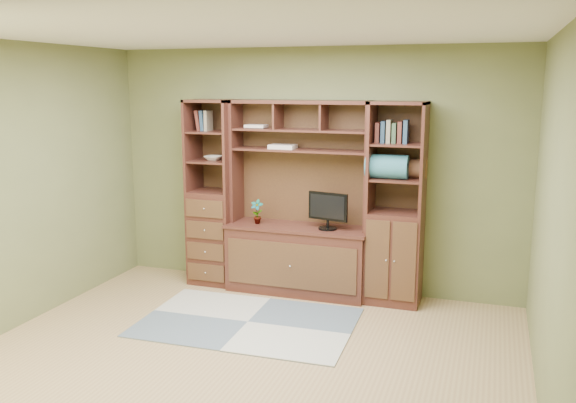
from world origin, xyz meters
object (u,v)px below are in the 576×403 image
(center_hutch, at_px, (298,199))
(monitor, at_px, (328,204))
(right_tower, at_px, (396,204))
(left_tower, at_px, (213,193))

(center_hutch, xyz_separation_m, monitor, (0.34, -0.03, -0.03))
(right_tower, bearing_deg, left_tower, 180.00)
(left_tower, xyz_separation_m, right_tower, (2.02, 0.00, 0.00))
(center_hutch, bearing_deg, left_tower, 177.71)
(left_tower, xyz_separation_m, monitor, (1.34, -0.07, -0.03))
(monitor, bearing_deg, right_tower, 17.58)
(right_tower, bearing_deg, monitor, -173.76)
(center_hutch, height_order, monitor, center_hutch)
(right_tower, xyz_separation_m, monitor, (-0.69, -0.07, -0.03))
(left_tower, relative_size, right_tower, 1.00)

